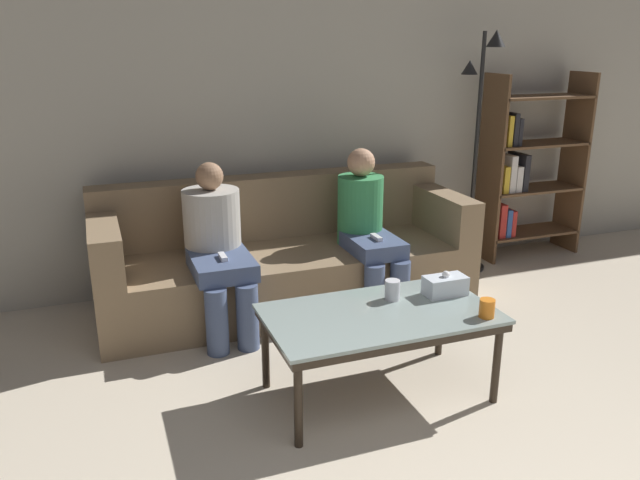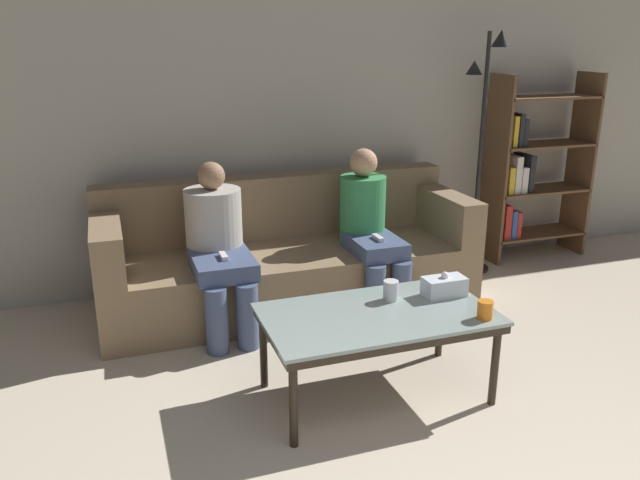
# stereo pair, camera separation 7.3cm
# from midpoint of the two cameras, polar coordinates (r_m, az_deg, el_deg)

# --- Properties ---
(wall_back) EXTENTS (12.00, 0.06, 2.60)m
(wall_back) POSITION_cam_midpoint_polar(r_m,az_deg,el_deg) (4.52, -5.84, 12.25)
(wall_back) COLOR #B7B2A3
(wall_back) RESTS_ON ground_plane
(couch) EXTENTS (2.48, 0.86, 0.84)m
(couch) POSITION_cam_midpoint_polar(r_m,az_deg,el_deg) (4.27, -3.71, -1.75)
(couch) COLOR #897051
(couch) RESTS_ON ground_plane
(coffee_table) EXTENTS (1.13, 0.63, 0.46)m
(coffee_table) POSITION_cam_midpoint_polar(r_m,az_deg,el_deg) (3.11, 4.81, -7.29)
(coffee_table) COLOR #8C9E99
(coffee_table) RESTS_ON ground_plane
(cup_near_left) EXTENTS (0.07, 0.07, 0.09)m
(cup_near_left) POSITION_cam_midpoint_polar(r_m,az_deg,el_deg) (3.11, 14.37, -6.07)
(cup_near_left) COLOR orange
(cup_near_left) RESTS_ON coffee_table
(cup_near_right) EXTENTS (0.08, 0.08, 0.10)m
(cup_near_right) POSITION_cam_midpoint_polar(r_m,az_deg,el_deg) (3.22, 5.99, -4.56)
(cup_near_right) COLOR silver
(cup_near_right) RESTS_ON coffee_table
(tissue_box) EXTENTS (0.22, 0.12, 0.13)m
(tissue_box) POSITION_cam_midpoint_polar(r_m,az_deg,el_deg) (3.32, 10.76, -4.09)
(tissue_box) COLOR silver
(tissue_box) RESTS_ON coffee_table
(bookshelf) EXTENTS (0.85, 0.32, 1.49)m
(bookshelf) POSITION_cam_midpoint_polar(r_m,az_deg,el_deg) (5.35, 17.65, 6.04)
(bookshelf) COLOR brown
(bookshelf) RESTS_ON ground_plane
(standing_lamp) EXTENTS (0.31, 0.26, 1.80)m
(standing_lamp) POSITION_cam_midpoint_polar(r_m,az_deg,el_deg) (4.85, 13.91, 9.93)
(standing_lamp) COLOR black
(standing_lamp) RESTS_ON ground_plane
(seated_person_left_end) EXTENTS (0.35, 0.73, 1.03)m
(seated_person_left_end) POSITION_cam_midpoint_polar(r_m,az_deg,el_deg) (3.87, -9.97, -0.27)
(seated_person_left_end) COLOR #47567A
(seated_person_left_end) RESTS_ON ground_plane
(seated_person_mid_left) EXTENTS (0.31, 0.66, 1.05)m
(seated_person_mid_left) POSITION_cam_midpoint_polar(r_m,az_deg,el_deg) (4.15, 3.81, 1.29)
(seated_person_mid_left) COLOR #47567A
(seated_person_mid_left) RESTS_ON ground_plane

